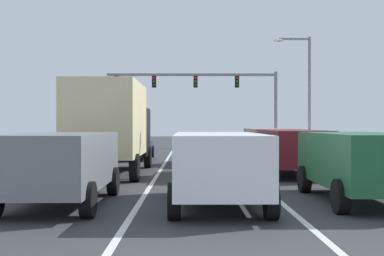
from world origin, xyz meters
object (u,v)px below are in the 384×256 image
sedan_red_center_lane_third (205,148)px  street_lamp_right_mid (304,83)px  box_truck_left_lane_second (111,124)px  suv_green_right_lane_nearest (359,160)px  suv_tan_right_lane_third (269,142)px  sedan_navy_left_lane_third (133,145)px  suv_white_center_lane_nearest (218,162)px  sedan_charcoal_center_lane_second (208,155)px  traffic_light_gantry (212,88)px  suv_gray_left_lane_nearest (61,161)px  street_lamp_right_near (383,47)px  suv_maroon_right_lane_second (293,148)px

sedan_red_center_lane_third → street_lamp_right_mid: (7.50, 12.31, 4.10)m
sedan_red_center_lane_third → box_truck_left_lane_second: bearing=-125.8°
suv_green_right_lane_nearest → suv_tan_right_lane_third: (-0.23, 12.69, 0.00)m
suv_tan_right_lane_third → street_lamp_right_mid: (4.32, 11.47, 3.85)m
suv_tan_right_lane_third → sedan_red_center_lane_third: bearing=-165.2°
suv_green_right_lane_nearest → sedan_navy_left_lane_third: bearing=115.1°
suv_white_center_lane_nearest → sedan_charcoal_center_lane_second: bearing=89.8°
sedan_red_center_lane_third → traffic_light_gantry: (1.10, 17.79, 4.12)m
sedan_red_center_lane_third → sedan_navy_left_lane_third: bearing=137.5°
suv_white_center_lane_nearest → sedan_navy_left_lane_third: size_ratio=1.09×
box_truck_left_lane_second → suv_white_center_lane_nearest: bearing=-64.3°
suv_white_center_lane_nearest → street_lamp_right_mid: street_lamp_right_mid is taller
traffic_light_gantry → suv_gray_left_lane_nearest: bearing=-99.1°
sedan_red_center_lane_third → street_lamp_right_near: bearing=-17.1°
box_truck_left_lane_second → sedan_navy_left_lane_third: box_truck_left_lane_second is taller
box_truck_left_lane_second → suv_green_right_lane_nearest: bearing=-44.0°
suv_maroon_right_lane_second → street_lamp_right_near: (4.48, 3.05, 4.19)m
suv_gray_left_lane_nearest → street_lamp_right_mid: 27.31m
suv_green_right_lane_nearest → sedan_red_center_lane_third: 12.33m
suv_tan_right_lane_third → box_truck_left_lane_second: box_truck_left_lane_second is taller
suv_tan_right_lane_third → sedan_charcoal_center_lane_second: (-3.22, -6.68, -0.25)m
suv_maroon_right_lane_second → street_lamp_right_mid: street_lamp_right_mid is taller
suv_maroon_right_lane_second → street_lamp_right_near: street_lamp_right_near is taller
sedan_charcoal_center_lane_second → sedan_navy_left_lane_third: size_ratio=1.00×
suv_gray_left_lane_nearest → traffic_light_gantry: traffic_light_gantry is taller
traffic_light_gantry → suv_white_center_lane_nearest: bearing=-92.2°
sedan_charcoal_center_lane_second → sedan_navy_left_lane_third: 9.98m
suv_tan_right_lane_third → sedan_red_center_lane_third: suv_tan_right_lane_third is taller
sedan_red_center_lane_third → street_lamp_right_mid: 14.98m
suv_white_center_lane_nearest → sedan_navy_left_lane_third: bearing=103.0°
suv_green_right_lane_nearest → suv_tan_right_lane_third: 12.69m
suv_tan_right_lane_third → suv_gray_left_lane_nearest: size_ratio=1.00×
suv_green_right_lane_nearest → suv_maroon_right_lane_second: bearing=92.7°
box_truck_left_lane_second → suv_gray_left_lane_nearest: bearing=-90.5°
traffic_light_gantry → street_lamp_right_near: bearing=-72.2°
sedan_red_center_lane_third → suv_tan_right_lane_third: bearing=14.8°
suv_white_center_lane_nearest → box_truck_left_lane_second: bearing=115.7°
suv_gray_left_lane_nearest → sedan_red_center_lane_third: bearing=73.2°
suv_maroon_right_lane_second → suv_gray_left_lane_nearest: same height
suv_tan_right_lane_third → sedan_charcoal_center_lane_second: bearing=-115.7°
street_lamp_right_near → street_lamp_right_mid: 14.65m
suv_tan_right_lane_third → street_lamp_right_mid: street_lamp_right_mid is taller
suv_green_right_lane_nearest → sedan_red_center_lane_third: bearing=106.1°
sedan_navy_left_lane_third → sedan_red_center_lane_third: bearing=-42.5°
traffic_light_gantry → suv_green_right_lane_nearest: bearing=-85.5°
street_lamp_right_near → suv_green_right_lane_nearest: bearing=-113.7°
suv_maroon_right_lane_second → box_truck_left_lane_second: size_ratio=0.68×
suv_green_right_lane_nearest → suv_gray_left_lane_nearest: size_ratio=1.00×
suv_gray_left_lane_nearest → street_lamp_right_mid: bearing=65.5°
suv_tan_right_lane_third → sedan_red_center_lane_third: (-3.18, -0.84, -0.25)m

